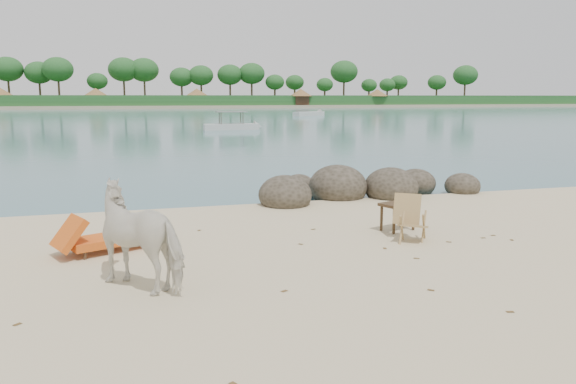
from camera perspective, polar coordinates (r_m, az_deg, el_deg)
The scene contains 11 objects.
water at distance 97.81m, azimuth -14.51°, elevation 7.75°, with size 400.00×400.00×0.00m, color #3A6D75.
far_shore at distance 177.77m, azimuth -15.31°, elevation 8.43°, with size 420.00×90.00×1.40m, color tan.
far_scenery at distance 144.45m, azimuth -15.13°, elevation 9.48°, with size 420.00×18.00×9.50m.
boulders at distance 15.49m, azimuth 7.07°, elevation 0.34°, with size 6.56×3.01×1.18m.
cow at distance 8.32m, azimuth -14.41°, elevation -4.38°, with size 0.81×1.77×1.49m, color silver.
side_table at distance 11.62m, azimuth 11.07°, elevation -2.63°, with size 0.71×0.46×0.57m, color #342714, non-canonical shape.
lounge_chair at distance 10.45m, azimuth -17.16°, elevation -4.19°, with size 1.99×0.69×0.60m, color #CF5F18, non-canonical shape.
deck_chair at distance 10.79m, azimuth 12.60°, elevation -2.83°, with size 0.55×0.61×0.87m, color #A58C52, non-canonical shape.
boat_mid at distance 48.12m, azimuth -5.81°, elevation 7.87°, with size 5.20×1.17×2.54m, color #BCBBB8, non-canonical shape.
boat_far at distance 83.58m, azimuth 2.13°, elevation 8.01°, with size 6.10×1.37×0.71m, color beige, non-canonical shape.
dead_leaves at distance 9.38m, azimuth 9.59°, elevation -7.32°, with size 8.46×6.46×0.00m.
Camera 1 is at (-2.90, -7.73, 2.72)m, focal length 35.00 mm.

